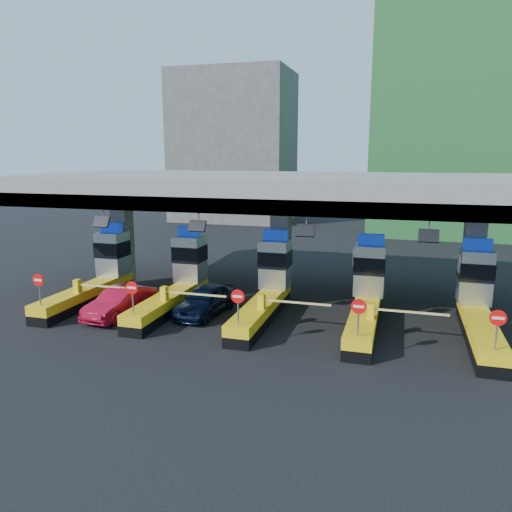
# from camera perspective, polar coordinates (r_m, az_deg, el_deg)

# --- Properties ---
(ground) EXTENTS (120.00, 120.00, 0.00)m
(ground) POSITION_cam_1_polar(r_m,az_deg,el_deg) (25.90, 1.20, -6.69)
(ground) COLOR black
(ground) RESTS_ON ground
(toll_canopy) EXTENTS (28.00, 12.09, 7.00)m
(toll_canopy) POSITION_cam_1_polar(r_m,az_deg,el_deg) (27.46, 2.84, 7.41)
(toll_canopy) COLOR slate
(toll_canopy) RESTS_ON ground
(toll_lane_far_left) EXTENTS (4.43, 8.00, 4.16)m
(toll_lane_far_left) POSITION_cam_1_polar(r_m,az_deg,el_deg) (29.86, -17.50, -1.98)
(toll_lane_far_left) COLOR black
(toll_lane_far_left) RESTS_ON ground
(toll_lane_left) EXTENTS (4.43, 8.00, 4.16)m
(toll_lane_left) POSITION_cam_1_polar(r_m,az_deg,el_deg) (27.43, -8.77, -2.74)
(toll_lane_left) COLOR black
(toll_lane_left) RESTS_ON ground
(toll_lane_center) EXTENTS (4.43, 8.00, 4.16)m
(toll_lane_center) POSITION_cam_1_polar(r_m,az_deg,el_deg) (25.76, 1.38, -3.55)
(toll_lane_center) COLOR black
(toll_lane_center) RESTS_ON ground
(toll_lane_right) EXTENTS (4.43, 8.00, 4.16)m
(toll_lane_right) POSITION_cam_1_polar(r_m,az_deg,el_deg) (24.98, 12.56, -4.31)
(toll_lane_right) COLOR black
(toll_lane_right) RESTS_ON ground
(toll_lane_far_right) EXTENTS (4.43, 8.00, 4.16)m
(toll_lane_far_right) POSITION_cam_1_polar(r_m,az_deg,el_deg) (25.20, 24.00, -4.91)
(toll_lane_far_right) COLOR black
(toll_lane_far_right) RESTS_ON ground
(bg_building_scaffold) EXTENTS (18.00, 12.00, 28.00)m
(bg_building_scaffold) POSITION_cam_1_polar(r_m,az_deg,el_deg) (56.34, 22.98, 16.66)
(bg_building_scaffold) COLOR #1E5926
(bg_building_scaffold) RESTS_ON ground
(bg_building_concrete) EXTENTS (14.00, 10.00, 18.00)m
(bg_building_concrete) POSITION_cam_1_polar(r_m,az_deg,el_deg) (63.15, -2.55, 12.32)
(bg_building_concrete) COLOR #4C4C49
(bg_building_concrete) RESTS_ON ground
(van) EXTENTS (2.33, 4.66, 1.52)m
(van) POSITION_cam_1_polar(r_m,az_deg,el_deg) (25.82, -5.78, -5.03)
(van) COLOR black
(van) RESTS_ON ground
(red_car) EXTENTS (2.07, 4.59, 1.46)m
(red_car) POSITION_cam_1_polar(r_m,az_deg,el_deg) (26.35, -15.24, -5.12)
(red_car) COLOR maroon
(red_car) RESTS_ON ground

